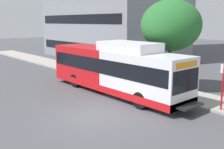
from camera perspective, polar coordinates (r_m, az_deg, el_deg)
The scene contains 5 objects.
ground_plane at distance 20.80m, azimuth -17.63°, elevation -2.87°, with size 120.00×120.00×0.00m, color #4C4C51.
sidewalk_curb at distance 22.79m, azimuth 0.78°, elevation -0.92°, with size 3.00×56.00×0.14m, color #A8A399.
transit_bus at distance 18.20m, azimuth 0.56°, elevation 1.17°, with size 2.58×12.25×3.65m.
bus_stop_sign_pole at distance 15.55m, azimuth 22.84°, elevation -1.72°, with size 0.10×0.36×2.60m.
street_tree_near_stop at distance 19.24m, azimuth 12.61°, elevation 10.30°, with size 4.23×4.23×6.32m.
Camera 1 is at (-7.78, -10.65, 4.95)m, focal length 42.31 mm.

